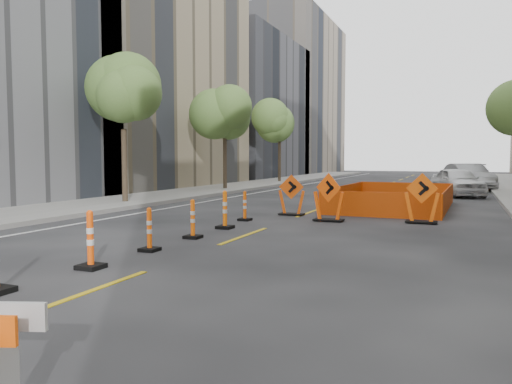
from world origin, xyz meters
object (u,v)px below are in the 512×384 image
at_px(chevron_sign_left, 292,195).
at_px(chevron_sign_right, 422,198).
at_px(channelizer_5, 225,210).
at_px(channelizer_4, 193,219).
at_px(parked_car_near, 457,182).
at_px(parked_car_far, 472,174).
at_px(parked_car_mid, 468,177).
at_px(channelizer_6, 245,206).
at_px(channelizer_3, 149,229).
at_px(channelizer_2, 90,240).
at_px(chevron_sign_center, 329,197).

relative_size(chevron_sign_left, chevron_sign_right, 0.92).
bearing_deg(channelizer_5, chevron_sign_right, 33.07).
height_order(channelizer_4, parked_car_near, parked_car_near).
relative_size(channelizer_5, parked_car_near, 0.25).
bearing_deg(parked_car_far, parked_car_mid, -90.94).
xyz_separation_m(channelizer_5, parked_car_near, (6.12, 15.77, 0.22)).
relative_size(chevron_sign_right, parked_car_mid, 0.31).
bearing_deg(chevron_sign_right, channelizer_5, -146.75).
distance_m(channelizer_6, parked_car_far, 26.52).
distance_m(parked_car_near, parked_car_mid, 5.75).
height_order(channelizer_3, channelizer_5, channelizer_5).
xyz_separation_m(channelizer_3, channelizer_4, (0.01, 1.90, 0.02)).
height_order(channelizer_6, parked_car_far, parked_car_far).
distance_m(channelizer_2, channelizer_6, 7.60).
height_order(channelizer_3, channelizer_4, channelizer_4).
xyz_separation_m(chevron_sign_right, parked_car_mid, (1.46, 18.10, 0.04)).
bearing_deg(parked_car_mid, channelizer_3, -125.20).
relative_size(chevron_sign_center, chevron_sign_right, 0.99).
distance_m(channelizer_3, parked_car_near, 20.51).
relative_size(channelizer_2, parked_car_far, 0.20).
bearing_deg(channelizer_5, channelizer_6, 96.11).
bearing_deg(parked_car_mid, channelizer_6, -129.75).
height_order(parked_car_near, parked_car_far, parked_car_far).
distance_m(channelizer_2, parked_car_mid, 28.00).
height_order(chevron_sign_left, parked_car_mid, parked_car_mid).
xyz_separation_m(chevron_sign_right, parked_car_far, (1.81, 24.02, 0.01)).
distance_m(channelizer_2, channelizer_4, 3.80).
distance_m(channelizer_4, parked_car_near, 18.70).
distance_m(channelizer_4, parked_car_mid, 24.33).
bearing_deg(channelizer_4, parked_car_mid, 74.10).
bearing_deg(chevron_sign_left, parked_car_near, 52.20).
distance_m(channelizer_2, parked_car_far, 33.85).
height_order(channelizer_6, chevron_sign_right, chevron_sign_right).
relative_size(channelizer_2, channelizer_5, 0.99).
relative_size(channelizer_5, chevron_sign_right, 0.70).
bearing_deg(parked_car_near, chevron_sign_center, -126.01).
bearing_deg(channelizer_6, channelizer_2, -88.45).
relative_size(channelizer_3, channelizer_6, 1.00).
relative_size(channelizer_3, channelizer_5, 0.87).
relative_size(chevron_sign_left, chevron_sign_center, 0.93).
height_order(channelizer_4, chevron_sign_right, chevron_sign_right).
xyz_separation_m(channelizer_3, parked_car_near, (6.12, 19.57, 0.29)).
relative_size(channelizer_3, parked_car_far, 0.18).
xyz_separation_m(chevron_sign_left, chevron_sign_right, (4.48, -0.52, 0.06)).
height_order(channelizer_3, channelizer_6, channelizer_6).
height_order(channelizer_4, channelizer_6, channelizer_4).
height_order(channelizer_6, parked_car_mid, parked_car_mid).
relative_size(chevron_sign_right, parked_car_far, 0.29).
relative_size(channelizer_2, parked_car_mid, 0.22).
distance_m(channelizer_5, chevron_sign_center, 3.67).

